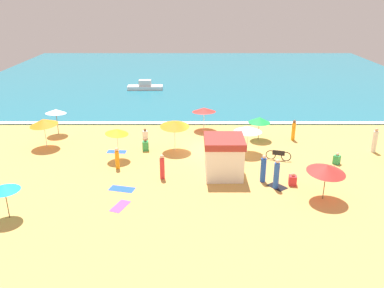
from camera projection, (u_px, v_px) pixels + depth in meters
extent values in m
plane|color=#E0A856|center=(206.00, 149.00, 30.67)|extent=(60.00, 60.00, 0.00)
cube|color=teal|center=(199.00, 76.00, 56.76)|extent=(60.00, 44.00, 0.10)
cube|color=white|center=(204.00, 123.00, 36.51)|extent=(57.00, 0.70, 0.01)
cube|color=white|center=(223.00, 160.00, 25.93)|extent=(2.43, 2.50, 2.23)
cube|color=#A5332D|center=(224.00, 141.00, 25.45)|extent=(2.58, 2.66, 0.44)
cylinder|color=silver|center=(118.00, 144.00, 28.56)|extent=(0.05, 0.05, 2.25)
cone|color=yellow|center=(117.00, 131.00, 28.20)|extent=(2.11, 2.09, 0.52)
cylinder|color=#4C3823|center=(57.00, 122.00, 33.53)|extent=(0.05, 0.05, 2.15)
cone|color=white|center=(55.00, 111.00, 33.19)|extent=(2.38, 2.39, 0.49)
cylinder|color=#4C3823|center=(259.00, 129.00, 32.40)|extent=(0.05, 0.05, 1.86)
cone|color=green|center=(259.00, 120.00, 32.13)|extent=(2.16, 2.17, 0.48)
cylinder|color=silver|center=(45.00, 133.00, 30.77)|extent=(0.05, 0.05, 2.23)
cone|color=orange|center=(43.00, 122.00, 30.44)|extent=(3.07, 3.07, 0.64)
cylinder|color=#4C3823|center=(6.00, 202.00, 21.09)|extent=(0.05, 0.05, 1.95)
cone|color=#19B7C6|center=(4.00, 187.00, 20.79)|extent=(1.98, 1.98, 0.38)
cylinder|color=#4C3823|center=(325.00, 182.00, 23.00)|extent=(0.05, 0.05, 2.13)
cone|color=red|center=(326.00, 169.00, 22.68)|extent=(3.12, 3.13, 0.66)
cylinder|color=silver|center=(175.00, 136.00, 30.12)|extent=(0.05, 0.05, 2.28)
cone|color=orange|center=(174.00, 124.00, 29.76)|extent=(2.56, 2.59, 0.62)
cylinder|color=silver|center=(247.00, 140.00, 29.67)|extent=(0.05, 0.05, 2.08)
cone|color=white|center=(248.00, 129.00, 29.35)|extent=(2.75, 2.76, 0.46)
cylinder|color=silver|center=(204.00, 119.00, 34.70)|extent=(0.05, 0.05, 1.94)
cone|color=red|center=(204.00, 110.00, 34.39)|extent=(2.64, 2.65, 0.49)
torus|color=black|center=(270.00, 155.00, 28.76)|extent=(0.71, 0.26, 0.72)
torus|color=black|center=(286.00, 157.00, 28.47)|extent=(0.71, 0.26, 0.72)
cube|color=black|center=(278.00, 153.00, 28.54)|extent=(0.86, 0.31, 0.36)
cylinder|color=blue|center=(263.00, 170.00, 25.21)|extent=(0.50, 0.50, 1.60)
sphere|color=beige|center=(264.00, 157.00, 24.88)|extent=(0.24, 0.24, 0.24)
cylinder|color=red|center=(162.00, 168.00, 25.65)|extent=(0.44, 0.44, 1.44)
sphere|color=beige|center=(162.00, 157.00, 25.35)|extent=(0.25, 0.25, 0.25)
cube|color=green|center=(145.00, 146.00, 30.32)|extent=(0.52, 0.52, 0.75)
sphere|color=#9E6B47|center=(145.00, 140.00, 30.14)|extent=(0.24, 0.24, 0.24)
cylinder|color=orange|center=(293.00, 131.00, 32.31)|extent=(0.42, 0.42, 1.50)
sphere|color=brown|center=(294.00, 121.00, 32.00)|extent=(0.25, 0.25, 0.25)
cylinder|color=black|center=(237.00, 152.00, 28.16)|extent=(0.54, 0.54, 1.48)
sphere|color=brown|center=(238.00, 141.00, 27.85)|extent=(0.28, 0.28, 0.28)
cylinder|color=white|center=(374.00, 142.00, 29.90)|extent=(0.50, 0.50, 1.65)
sphere|color=#DBA884|center=(376.00, 130.00, 29.56)|extent=(0.26, 0.26, 0.26)
cylinder|color=orange|center=(117.00, 160.00, 27.08)|extent=(0.40, 0.40, 1.32)
sphere|color=beige|center=(116.00, 149.00, 26.81)|extent=(0.25, 0.25, 0.25)
cylinder|color=blue|center=(276.00, 176.00, 24.34)|extent=(0.44, 0.44, 1.69)
sphere|color=beige|center=(277.00, 161.00, 24.00)|extent=(0.26, 0.26, 0.26)
cube|color=green|center=(336.00, 160.00, 27.99)|extent=(0.59, 0.59, 0.64)
sphere|color=beige|center=(337.00, 154.00, 27.83)|extent=(0.24, 0.24, 0.24)
cube|color=white|center=(145.00, 135.00, 32.71)|extent=(0.49, 0.49, 0.68)
sphere|color=brown|center=(145.00, 130.00, 32.55)|extent=(0.23, 0.23, 0.23)
cube|color=red|center=(292.00, 180.00, 24.94)|extent=(0.53, 0.53, 0.62)
sphere|color=#DBA884|center=(293.00, 174.00, 24.79)|extent=(0.22, 0.22, 0.22)
cube|color=red|center=(216.00, 172.00, 26.79)|extent=(1.31, 0.91, 0.01)
cube|color=blue|center=(122.00, 189.00, 24.50)|extent=(1.70, 1.09, 0.01)
cube|color=blue|center=(116.00, 152.00, 30.17)|extent=(1.49, 0.78, 0.01)
cube|color=#D84CA5|center=(120.00, 206.00, 22.54)|extent=(1.11, 1.55, 0.01)
cube|color=black|center=(277.00, 187.00, 24.80)|extent=(1.34, 1.39, 0.01)
cube|color=white|center=(145.00, 88.00, 48.81)|extent=(4.33, 1.44, 0.45)
cube|color=silver|center=(145.00, 83.00, 48.60)|extent=(1.52, 0.85, 0.72)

